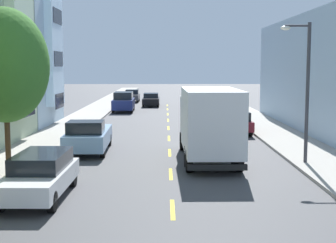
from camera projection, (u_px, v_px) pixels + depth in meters
ground_plane at (168, 123)px, 38.15m from camera, size 160.00×160.00×0.00m
sidewalk_left at (73, 125)px, 36.11m from camera, size 3.20×120.00×0.14m
sidewalk_right at (264, 125)px, 36.19m from camera, size 3.20×120.00×0.14m
lane_centerline_dashes at (169, 133)px, 32.68m from camera, size 0.14×47.20×0.01m
street_tree_second at (5, 65)px, 18.77m from camera, size 3.38×3.38×6.57m
street_lamp at (304, 81)px, 21.63m from camera, size 1.35×0.28×6.22m
delivery_box_truck at (209, 120)px, 22.75m from camera, size 2.52×7.51×3.43m
parked_hatchback_charcoal at (132, 96)px, 60.03m from camera, size 1.76×4.01×1.50m
parked_suv_navy at (124, 102)px, 47.32m from camera, size 2.01×4.83×1.93m
parked_wagon_white at (40, 174)px, 16.63m from camera, size 1.87×4.72×1.50m
parked_wagon_burgundy at (234, 121)px, 32.43m from camera, size 1.95×4.75×1.50m
parked_pickup_sky at (88, 136)px, 25.32m from camera, size 2.14×5.35×1.73m
parked_wagon_red at (208, 101)px, 50.12m from camera, size 1.84×4.71×1.50m
moving_black_sedan at (151, 99)px, 53.98m from camera, size 1.80×4.50×1.43m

